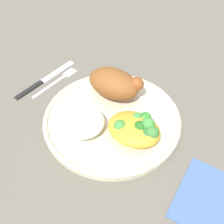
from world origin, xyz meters
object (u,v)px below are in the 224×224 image
knife (41,82)px  napkin (206,197)px  roasted_chicken (115,84)px  mac_cheese_with_broccoli (136,128)px  fork (57,81)px  rice_pile (83,122)px  plate (112,118)px

knife → napkin: bearing=-10.6°
roasted_chicken → mac_cheese_with_broccoli: bearing=-39.7°
fork → napkin: fork is taller
roasted_chicken → rice_pile: 0.12m
fork → napkin: 0.43m
roasted_chicken → rice_pile: size_ratio=1.45×
rice_pile → napkin: size_ratio=0.66×
roasted_chicken → napkin: 0.29m
roasted_chicken → knife: bearing=-168.5°
rice_pile → mac_cheese_with_broccoli: (0.10, 0.04, 0.00)m
plate → roasted_chicken: bearing=116.4°
mac_cheese_with_broccoli → napkin: size_ratio=0.80×
rice_pile → knife: rice_pile is taller
plate → knife: 0.22m
roasted_chicken → rice_pile: bearing=-91.1°
plate → napkin: bearing=-15.8°
plate → rice_pile: size_ratio=3.36×
mac_cheese_with_broccoli → napkin: 0.17m
plate → napkin: size_ratio=2.22×
rice_pile → fork: bearing=146.9°
plate → rice_pile: rice_pile is taller
roasted_chicken → mac_cheese_with_broccoli: roasted_chicken is taller
rice_pile → napkin: bearing=-1.2°
mac_cheese_with_broccoli → fork: size_ratio=0.74×
plate → fork: size_ratio=2.05×
knife → mac_cheese_with_broccoli: bearing=-8.0°
plate → fork: plate is taller
mac_cheese_with_broccoli → fork: bearing=165.8°
rice_pile → fork: 0.19m
knife → napkin: knife is taller
fork → napkin: bearing=-14.6°
plate → napkin: plate is taller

